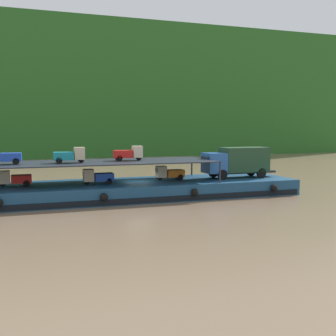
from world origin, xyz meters
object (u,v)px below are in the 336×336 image
(mini_truck_upper_stern, at_px, (4,156))
(cargo_barge, at_px, (139,189))
(mini_truck_lower_mid, at_px, (169,173))
(mini_truck_upper_mid, at_px, (70,155))
(covered_lorry, at_px, (237,161))
(mini_truck_upper_fore, at_px, (129,153))
(mini_truck_lower_aft, at_px, (98,177))
(mini_truck_lower_stern, at_px, (15,178))

(mini_truck_upper_stern, bearing_deg, cargo_barge, 1.52)
(mini_truck_lower_mid, height_order, mini_truck_upper_mid, mini_truck_upper_mid)
(covered_lorry, relative_size, mini_truck_upper_fore, 2.82)
(mini_truck_upper_mid, height_order, mini_truck_upper_fore, same)
(mini_truck_lower_aft, distance_m, mini_truck_lower_mid, 7.25)
(covered_lorry, bearing_deg, mini_truck_lower_aft, -178.99)
(mini_truck_upper_stern, height_order, mini_truck_upper_mid, same)
(cargo_barge, height_order, covered_lorry, covered_lorry)
(mini_truck_lower_stern, xyz_separation_m, mini_truck_upper_fore, (10.27, 0.02, 2.00))
(mini_truck_lower_stern, distance_m, mini_truck_upper_stern, 2.26)
(covered_lorry, height_order, mini_truck_lower_aft, covered_lorry)
(mini_truck_upper_mid, bearing_deg, cargo_barge, 4.77)
(mini_truck_lower_stern, relative_size, mini_truck_lower_aft, 1.00)
(covered_lorry, bearing_deg, mini_truck_upper_mid, -179.08)
(mini_truck_lower_mid, distance_m, mini_truck_upper_mid, 9.90)
(cargo_barge, height_order, mini_truck_upper_fore, mini_truck_upper_fore)
(mini_truck_upper_stern, height_order, mini_truck_upper_fore, same)
(mini_truck_lower_stern, bearing_deg, mini_truck_upper_stern, -138.13)
(mini_truck_upper_mid, bearing_deg, mini_truck_upper_fore, 9.57)
(mini_truck_lower_aft, relative_size, mini_truck_upper_mid, 0.99)
(cargo_barge, xyz_separation_m, mini_truck_upper_mid, (-6.43, -0.54, 3.44))
(cargo_barge, bearing_deg, mini_truck_lower_aft, -172.55)
(mini_truck_lower_stern, xyz_separation_m, mini_truck_upper_stern, (-0.78, -0.70, 2.00))
(mini_truck_lower_aft, relative_size, mini_truck_upper_stern, 0.99)
(mini_truck_lower_mid, xyz_separation_m, mini_truck_upper_fore, (-4.07, 0.08, 2.00))
(mini_truck_lower_aft, height_order, mini_truck_upper_fore, mini_truck_upper_fore)
(mini_truck_lower_stern, bearing_deg, mini_truck_upper_fore, 0.14)
(covered_lorry, distance_m, mini_truck_upper_fore, 11.30)
(mini_truck_lower_aft, xyz_separation_m, mini_truck_upper_fore, (3.13, 0.93, 2.00))
(mini_truck_lower_mid, bearing_deg, mini_truck_upper_stern, -177.58)
(mini_truck_lower_stern, xyz_separation_m, mini_truck_upper_mid, (4.69, -0.92, 2.00))
(cargo_barge, height_order, mini_truck_lower_mid, mini_truck_lower_mid)
(cargo_barge, relative_size, covered_lorry, 3.90)
(mini_truck_lower_stern, height_order, mini_truck_lower_mid, same)
(covered_lorry, distance_m, mini_truck_lower_aft, 14.41)
(mini_truck_lower_stern, bearing_deg, cargo_barge, -1.96)
(covered_lorry, relative_size, mini_truck_lower_stern, 2.88)
(mini_truck_upper_stern, bearing_deg, mini_truck_lower_stern, 41.87)
(cargo_barge, xyz_separation_m, mini_truck_lower_mid, (3.23, 0.32, 1.44))
(cargo_barge, distance_m, mini_truck_upper_fore, 3.57)
(mini_truck_upper_stern, xyz_separation_m, mini_truck_upper_fore, (11.05, 0.72, 0.00))
(covered_lorry, height_order, mini_truck_upper_fore, mini_truck_upper_fore)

